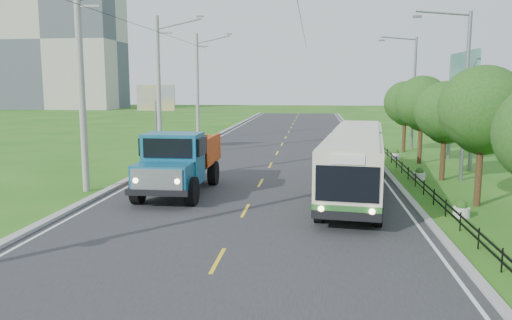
% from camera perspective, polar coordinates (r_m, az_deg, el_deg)
% --- Properties ---
extents(ground, '(240.00, 240.00, 0.00)m').
position_cam_1_polar(ground, '(15.09, -4.38, -11.42)').
color(ground, '#215B15').
rests_on(ground, ground).
extents(road, '(14.00, 120.00, 0.02)m').
position_cam_1_polar(road, '(34.42, 1.94, -0.08)').
color(road, '#28282B').
rests_on(road, ground).
extents(curb_left, '(0.40, 120.00, 0.15)m').
position_cam_1_polar(curb_left, '(35.71, -9.65, 0.22)').
color(curb_left, '#9E9E99').
rests_on(curb_left, ground).
extents(curb_right, '(0.30, 120.00, 0.10)m').
position_cam_1_polar(curb_right, '(34.59, 13.83, -0.22)').
color(curb_right, '#9E9E99').
rests_on(curb_right, ground).
extents(edge_line_left, '(0.12, 120.00, 0.00)m').
position_cam_1_polar(edge_line_left, '(35.57, -8.80, 0.12)').
color(edge_line_left, silver).
rests_on(edge_line_left, road).
extents(edge_line_right, '(0.12, 120.00, 0.00)m').
position_cam_1_polar(edge_line_right, '(34.53, 13.01, -0.25)').
color(edge_line_right, silver).
rests_on(edge_line_right, road).
extents(centre_dash, '(0.12, 2.20, 0.00)m').
position_cam_1_polar(centre_dash, '(15.08, -4.38, -11.34)').
color(centre_dash, yellow).
rests_on(centre_dash, road).
extents(railing_right, '(0.04, 40.00, 0.60)m').
position_cam_1_polar(railing_right, '(28.82, 17.00, -1.54)').
color(railing_right, black).
rests_on(railing_right, ground).
extents(pole_near, '(3.51, 0.32, 10.00)m').
position_cam_1_polar(pole_near, '(25.43, -19.25, 7.93)').
color(pole_near, gray).
rests_on(pole_near, ground).
extents(pole_mid, '(3.51, 0.32, 10.00)m').
position_cam_1_polar(pole_mid, '(36.62, -11.02, 8.27)').
color(pole_mid, gray).
rests_on(pole_mid, ground).
extents(pole_far, '(3.51, 0.32, 10.00)m').
position_cam_1_polar(pole_far, '(48.20, -6.69, 8.38)').
color(pole_far, gray).
rests_on(pole_far, ground).
extents(tree_third, '(3.60, 3.62, 6.00)m').
position_cam_1_polar(tree_third, '(23.21, 24.51, 4.89)').
color(tree_third, '#382314').
rests_on(tree_third, ground).
extents(tree_fourth, '(3.24, 3.31, 5.40)m').
position_cam_1_polar(tree_fourth, '(28.99, 20.85, 4.87)').
color(tree_fourth, '#382314').
rests_on(tree_fourth, ground).
extents(tree_fifth, '(3.48, 3.52, 5.80)m').
position_cam_1_polar(tree_fifth, '(34.82, 18.47, 5.94)').
color(tree_fifth, '#382314').
rests_on(tree_fifth, ground).
extents(tree_back, '(3.30, 3.36, 5.50)m').
position_cam_1_polar(tree_back, '(40.72, 16.74, 6.04)').
color(tree_back, '#382314').
rests_on(tree_back, ground).
extents(streetlight_mid, '(3.02, 0.20, 9.07)m').
position_cam_1_polar(streetlight_mid, '(29.02, 22.57, 7.39)').
color(streetlight_mid, slate).
rests_on(streetlight_mid, ground).
extents(streetlight_far, '(3.02, 0.20, 9.07)m').
position_cam_1_polar(streetlight_far, '(42.66, 17.42, 7.79)').
color(streetlight_far, slate).
rests_on(streetlight_far, ground).
extents(planter_near, '(0.64, 0.64, 0.67)m').
position_cam_1_polar(planter_near, '(21.33, 22.43, -5.31)').
color(planter_near, silver).
rests_on(planter_near, ground).
extents(planter_mid, '(0.64, 0.64, 0.67)m').
position_cam_1_polar(planter_mid, '(28.94, 18.17, -1.59)').
color(planter_mid, silver).
rests_on(planter_mid, ground).
extents(planter_far, '(0.64, 0.64, 0.67)m').
position_cam_1_polar(planter_far, '(36.72, 15.70, 0.58)').
color(planter_far, silver).
rests_on(planter_far, ground).
extents(billboard_left, '(3.00, 0.20, 5.20)m').
position_cam_1_polar(billboard_left, '(39.87, -11.38, 6.50)').
color(billboard_left, slate).
rests_on(billboard_left, ground).
extents(billboard_right, '(0.24, 6.00, 7.30)m').
position_cam_1_polar(billboard_right, '(35.25, 22.56, 8.19)').
color(billboard_right, slate).
rests_on(billboard_right, ground).
extents(apartment_near, '(28.00, 14.00, 30.00)m').
position_cam_1_polar(apartment_near, '(123.68, -21.81, 12.46)').
color(apartment_near, '#B7B2A3').
rests_on(apartment_near, ground).
extents(apartment_far, '(24.00, 14.00, 26.00)m').
position_cam_1_polar(apartment_far, '(157.62, -25.55, 10.53)').
color(apartment_far, '#B7B2A3').
rests_on(apartment_far, ground).
extents(bus, '(4.17, 15.14, 2.89)m').
position_cam_1_polar(bus, '(24.73, 11.32, 0.43)').
color(bus, '#296428').
rests_on(bus, ground).
extents(dump_truck, '(2.83, 7.13, 2.99)m').
position_cam_1_polar(dump_truck, '(24.16, -8.76, 0.19)').
color(dump_truck, '#155D7F').
rests_on(dump_truck, ground).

